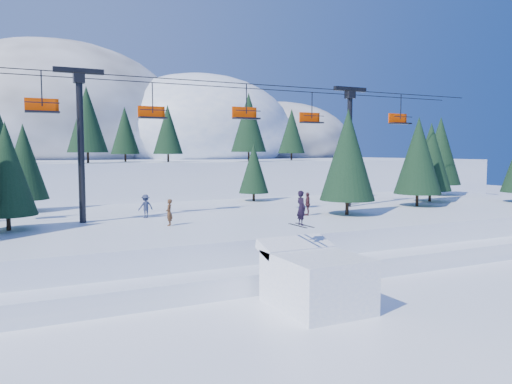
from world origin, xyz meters
name	(u,v)px	position (x,y,z in m)	size (l,w,h in m)	color
ground	(355,319)	(0.00, 0.00, 0.00)	(160.00, 160.00, 0.00)	white
mid_shelf	(208,231)	(0.00, 18.00, 1.25)	(70.00, 22.00, 2.50)	white
berm	(270,268)	(0.00, 8.00, 0.55)	(70.00, 6.00, 1.10)	white
mountain_ridge	(63,137)	(-5.10, 73.40, 9.64)	(119.00, 60.00, 26.46)	white
jump_kicker	(315,278)	(-0.62, 2.23, 1.36)	(3.71, 5.05, 5.39)	white
chairlift	(223,125)	(1.31, 18.05, 9.32)	(46.00, 3.21, 10.28)	black
conifer_stand	(200,155)	(-0.51, 18.18, 6.99)	(63.47, 16.84, 9.60)	black
distant_skiers	(175,208)	(-3.04, 16.39, 3.37)	(30.85, 6.00, 1.86)	#2C3452
banner_near	(384,268)	(6.10, 5.25, 0.54)	(2.64, 1.14, 0.90)	black
banner_far	(392,261)	(7.78, 6.49, 0.54)	(2.63, 1.18, 0.90)	black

